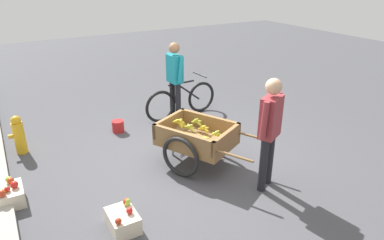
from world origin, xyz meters
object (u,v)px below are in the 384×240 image
mixed_fruit_crate (11,194)px  fire_hydrant (19,135)px  apple_crate (123,220)px  plastic_bucket (118,126)px  vendor_person (270,125)px  fruit_cart (197,139)px  bicycle (182,101)px  cyclist_person (175,75)px

mixed_fruit_crate → fire_hydrant: bearing=-10.8°
apple_crate → mixed_fruit_crate: size_ratio=1.00×
apple_crate → plastic_bucket: bearing=-17.7°
vendor_person → plastic_bucket: (2.77, 1.21, -0.85)m
fruit_cart → vendor_person: size_ratio=1.13×
fruit_cart → bicycle: bearing=-21.4°
fruit_cart → fire_hydrant: (1.77, 2.37, -0.10)m
apple_crate → fire_hydrant: bearing=17.8°
fire_hydrant → plastic_bucket: size_ratio=2.99×
fruit_cart → cyclist_person: cyclist_person is taller
bicycle → cyclist_person: size_ratio=1.06×
fruit_cart → fire_hydrant: size_ratio=2.71×
plastic_bucket → bicycle: bearing=-88.1°
vendor_person → cyclist_person: (2.81, -0.04, -0.03)m
plastic_bucket → apple_crate: (-2.60, 0.83, 0.01)m
bicycle → cyclist_person: cyclist_person is taller
plastic_bucket → cyclist_person: bearing=-88.4°
vendor_person → mixed_fruit_crate: (1.38, 3.15, -0.82)m
bicycle → apple_crate: bearing=139.9°
fruit_cart → mixed_fruit_crate: 2.68m
cyclist_person → apple_crate: 3.45m
bicycle → mixed_fruit_crate: bicycle is taller
cyclist_person → mixed_fruit_crate: (-1.43, 3.19, -0.80)m
cyclist_person → mixed_fruit_crate: size_ratio=3.55×
cyclist_person → apple_crate: cyclist_person is taller
apple_crate → mixed_fruit_crate: mixed_fruit_crate is taller
cyclist_person → mixed_fruit_crate: 3.58m
bicycle → fire_hydrant: (-0.02, 3.07, -0.02)m
plastic_bucket → mixed_fruit_crate: (-1.39, 1.95, 0.02)m
fruit_cart → fire_hydrant: fruit_cart is taller
vendor_person → apple_crate: vendor_person is taller
plastic_bucket → fruit_cart: bearing=-158.3°
cyclist_person → mixed_fruit_crate: bearing=114.1°
fruit_cart → mixed_fruit_crate: size_ratio=4.12×
vendor_person → mixed_fruit_crate: size_ratio=3.64×
bicycle → cyclist_person: bearing=94.2°
fire_hydrant → mixed_fruit_crate: fire_hydrant is taller
fire_hydrant → apple_crate: (-2.63, -0.84, -0.21)m
cyclist_person → fire_hydrant: bearing=90.1°
vendor_person → fire_hydrant: bearing=45.8°
plastic_bucket → apple_crate: 2.73m
bicycle → apple_crate: 3.47m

